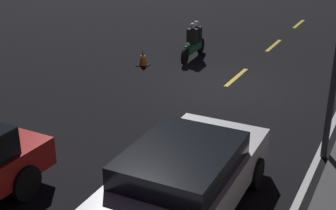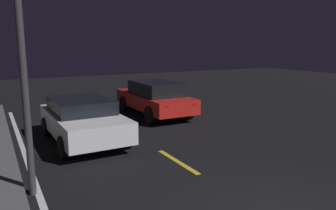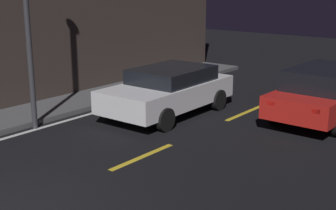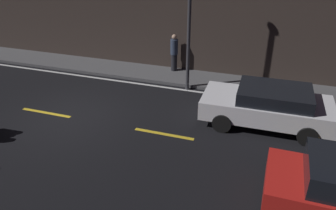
{
  "view_description": "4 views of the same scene",
  "coord_description": "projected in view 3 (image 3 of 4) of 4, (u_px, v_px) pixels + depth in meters",
  "views": [
    {
      "loc": [
        13.09,
        4.73,
        5.07
      ],
      "look_at": [
        3.94,
        -0.0,
        0.81
      ],
      "focal_mm": 50.0,
      "sensor_mm": 36.0,
      "label": 1
    },
    {
      "loc": [
        -3.57,
        4.15,
        3.04
      ],
      "look_at": [
        5.07,
        -0.57,
        1.21
      ],
      "focal_mm": 35.0,
      "sensor_mm": 36.0,
      "label": 2
    },
    {
      "loc": [
        -3.7,
        -6.46,
        3.74
      ],
      "look_at": [
        4.11,
        -0.23,
        1.09
      ],
      "focal_mm": 50.0,
      "sensor_mm": 36.0,
      "label": 3
    },
    {
      "loc": [
        6.46,
        -8.43,
        5.69
      ],
      "look_at": [
        3.74,
        -0.31,
        1.25
      ],
      "focal_mm": 35.0,
      "sensor_mm": 36.0,
      "label": 4
    }
  ],
  "objects": [
    {
      "name": "taxi_red",
      "position": [
        327.0,
        91.0,
        12.97
      ],
      "size": [
        4.59,
        1.96,
        1.47
      ],
      "rotation": [
        0.0,
        0.0,
        -0.01
      ],
      "color": "red",
      "rests_on": "ground"
    },
    {
      "name": "sedan_white",
      "position": [
        169.0,
        89.0,
        13.43
      ],
      "size": [
        4.22,
        2.09,
        1.35
      ],
      "rotation": [
        0.0,
        0.0,
        3.16
      ],
      "color": "silver",
      "rests_on": "ground"
    },
    {
      "name": "lane_dash_d",
      "position": [
        143.0,
        157.0,
        10.29
      ],
      "size": [
        2.0,
        0.14,
        0.01
      ],
      "color": "gold",
      "rests_on": "ground"
    },
    {
      "name": "lane_dash_e",
      "position": [
        245.0,
        113.0,
        13.69
      ],
      "size": [
        2.0,
        0.14,
        0.01
      ],
      "color": "gold",
      "rests_on": "ground"
    },
    {
      "name": "street_lamp",
      "position": [
        26.0,
        2.0,
        11.45
      ],
      "size": [
        0.28,
        0.28,
        5.76
      ],
      "color": "#333338",
      "rests_on": "ground"
    }
  ]
}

